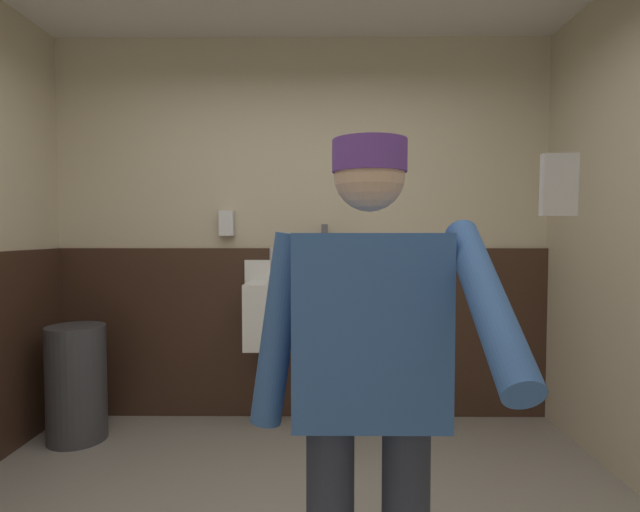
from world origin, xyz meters
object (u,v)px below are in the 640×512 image
soap_dispenser (227,223)px  person (369,377)px  urinal_middle (378,314)px  trash_bin (77,383)px  urinal_left (271,314)px  cell_phone (559,185)px

soap_dispenser → person: bearing=-68.6°
urinal_middle → trash_bin: (-1.98, -0.28, -0.40)m
urinal_left → cell_phone: (0.79, -2.50, 0.65)m
cell_phone → trash_bin: bearing=136.4°
urinal_middle → cell_phone: cell_phone is taller
person → soap_dispenser: person is taller
trash_bin → soap_dispenser: bearing=24.0°
person → cell_phone: size_ratio=14.59×
urinal_left → trash_bin: urinal_left is taller
soap_dispenser → trash_bin: bearing=-156.0°
person → trash_bin: person is taller
urinal_left → soap_dispenser: 0.73m
urinal_middle → person: (-0.25, -2.00, 0.16)m
person → urinal_middle: bearing=82.9°
urinal_middle → trash_bin: bearing=-171.9°
trash_bin → soap_dispenser: soap_dispenser is taller
urinal_middle → person: bearing=-97.1°
urinal_left → cell_phone: size_ratio=11.27×
urinal_middle → soap_dispenser: (-1.08, 0.12, 0.64)m
person → urinal_left: bearing=104.0°
cell_phone → soap_dispenser: bearing=117.1°
urinal_left → cell_phone: cell_phone is taller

